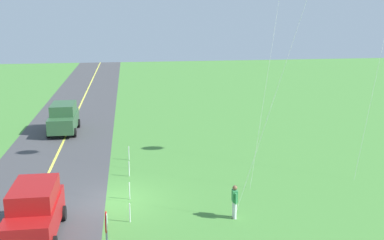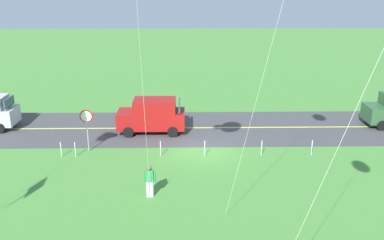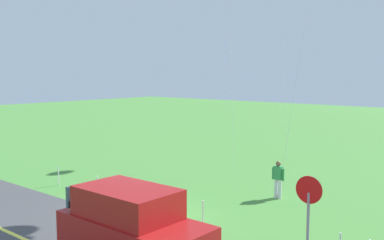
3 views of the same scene
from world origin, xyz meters
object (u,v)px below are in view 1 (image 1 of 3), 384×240
person_adult_near (235,201)px  car_parked_west_far (64,118)px  car_suv_foreground (34,211)px  stop_sign (107,232)px

person_adult_near → car_parked_west_far: bearing=78.4°
car_suv_foreground → person_adult_near: bearing=93.2°
car_parked_west_far → stop_sign: (20.43, 4.15, 0.65)m
stop_sign → person_adult_near: (-4.05, 5.57, -0.94)m
person_adult_near → car_suv_foreground: bearing=140.9°
stop_sign → car_suv_foreground: bearing=-138.4°
car_suv_foreground → car_parked_west_far: (-16.86, -0.98, 0.00)m
car_parked_west_far → person_adult_near: (16.38, 9.72, -0.29)m
car_suv_foreground → stop_sign: stop_sign is taller
car_suv_foreground → car_parked_west_far: bearing=-176.7°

